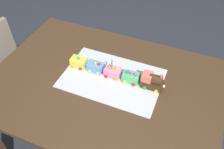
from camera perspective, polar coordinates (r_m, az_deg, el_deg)
The scene contains 9 objects.
ground_plane at distance 2.05m, azimuth -1.54°, elevation -16.17°, with size 8.00×8.00×0.00m, color #2D3038.
dining_table at distance 1.52m, azimuth -1.99°, elevation -4.68°, with size 1.40×1.00×0.74m.
cake_board at distance 1.47m, azimuth -0.00°, elevation -0.88°, with size 0.60×0.40×0.00m, color silver.
cake_locomotive at distance 1.40m, azimuth 9.61°, elevation -1.59°, with size 0.14×0.08×0.12m.
cake_car_hopper_mint_green at distance 1.43m, azimuth 4.59°, elevation -0.66°, with size 0.10×0.08×0.07m.
cake_car_flatbed_bubblegum at distance 1.46m, azimuth 0.22°, elevation 0.61°, with size 0.10×0.08×0.07m.
cake_car_caboose_sky_blue at distance 1.50m, azimuth -3.95°, elevation 1.80°, with size 0.10×0.08×0.07m.
cake_car_tanker_lemon at distance 1.54m, azimuth -7.95°, elevation 2.95°, with size 0.10×0.08×0.07m.
birthday_candle at distance 1.41m, azimuth -0.01°, elevation 2.85°, with size 0.01×0.01×0.07m.
Camera 1 is at (-0.42, 0.89, 1.80)m, focal length 38.24 mm.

